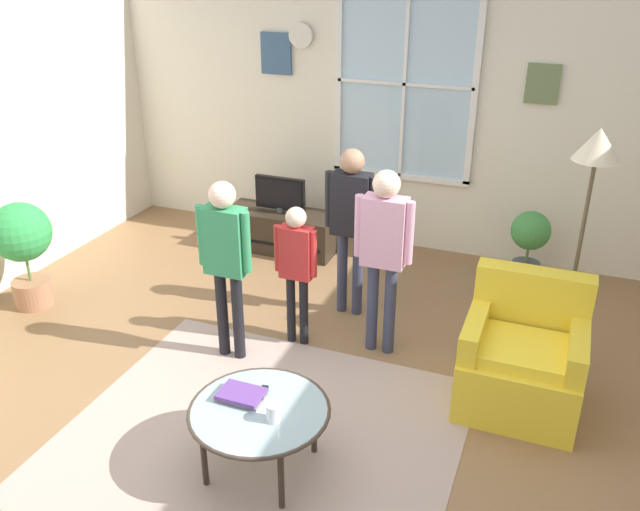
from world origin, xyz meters
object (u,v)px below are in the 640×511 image
at_px(tv_stand, 281,231).
at_px(potted_plant_corner, 23,242).
at_px(remote_near_books, 262,394).
at_px(person_green_shirt, 226,251).
at_px(television, 280,194).
at_px(armchair, 522,360).
at_px(person_red_shirt, 297,260).
at_px(person_pink_shirt, 384,242).
at_px(book_stack, 241,395).
at_px(remote_near_cup, 252,393).
at_px(coffee_table, 259,412).
at_px(cup, 274,413).
at_px(floor_lamp, 594,169).
at_px(person_black_shirt, 351,214).
at_px(potted_plant_by_window, 529,240).

xyz_separation_m(tv_stand, potted_plant_corner, (-1.51, -1.82, 0.38)).
height_order(remote_near_books, person_green_shirt, person_green_shirt).
height_order(television, armchair, armchair).
distance_m(person_red_shirt, potted_plant_corner, 2.36).
bearing_deg(person_pink_shirt, television, 136.11).
relative_size(book_stack, remote_near_cup, 1.91).
xyz_separation_m(coffee_table, cup, (0.12, -0.06, 0.08)).
height_order(person_pink_shirt, floor_lamp, floor_lamp).
bearing_deg(remote_near_cup, person_red_shirt, 101.32).
bearing_deg(coffee_table, person_red_shirt, 104.34).
bearing_deg(television, person_pink_shirt, -43.89).
bearing_deg(floor_lamp, remote_near_cup, -132.17).
height_order(person_pink_shirt, potted_plant_corner, person_pink_shirt).
xyz_separation_m(cup, potted_plant_corner, (-2.81, 1.12, 0.10)).
relative_size(book_stack, person_pink_shirt, 0.19).
distance_m(tv_stand, book_stack, 3.03).
relative_size(tv_stand, potted_plant_corner, 1.20).
height_order(person_black_shirt, potted_plant_corner, person_black_shirt).
xyz_separation_m(person_pink_shirt, floor_lamp, (1.30, 0.48, 0.55)).
bearing_deg(person_black_shirt, potted_plant_by_window, 40.01).
distance_m(book_stack, remote_near_cup, 0.07).
relative_size(cup, floor_lamp, 0.06).
distance_m(armchair, book_stack, 1.88).
relative_size(book_stack, potted_plant_by_window, 0.39).
bearing_deg(person_red_shirt, person_pink_shirt, 11.50).
distance_m(potted_plant_by_window, floor_lamp, 1.55).
height_order(remote_near_books, person_red_shirt, person_red_shirt).
bearing_deg(tv_stand, potted_plant_by_window, 3.89).
relative_size(person_green_shirt, person_pink_shirt, 0.96).
bearing_deg(cup, book_stack, 157.01).
height_order(tv_stand, book_stack, book_stack).
xyz_separation_m(book_stack, remote_near_cup, (0.04, 0.05, -0.01)).
xyz_separation_m(armchair, potted_plant_corner, (-4.02, -0.15, 0.26)).
height_order(book_stack, cup, cup).
xyz_separation_m(remote_near_books, potted_plant_corner, (-2.65, 0.94, 0.14)).
xyz_separation_m(armchair, person_black_shirt, (-1.46, 0.72, 0.56)).
xyz_separation_m(remote_near_books, person_pink_shirt, (0.32, 1.35, 0.46)).
xyz_separation_m(person_green_shirt, person_pink_shirt, (1.01, 0.48, 0.03)).
xyz_separation_m(cup, person_red_shirt, (-0.46, 1.40, 0.22)).
bearing_deg(television, armchair, -33.55).
distance_m(tv_stand, potted_plant_by_window, 2.39).
relative_size(coffee_table, cup, 7.59).
distance_m(person_green_shirt, person_red_shirt, 0.55).
height_order(book_stack, remote_near_books, book_stack).
distance_m(person_red_shirt, person_pink_shirt, 0.67).
distance_m(potted_plant_by_window, potted_plant_corner, 4.36).
height_order(tv_stand, person_red_shirt, person_red_shirt).
bearing_deg(coffee_table, person_pink_shirt, 79.22).
relative_size(potted_plant_by_window, potted_plant_corner, 0.74).
height_order(tv_stand, person_black_shirt, person_black_shirt).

